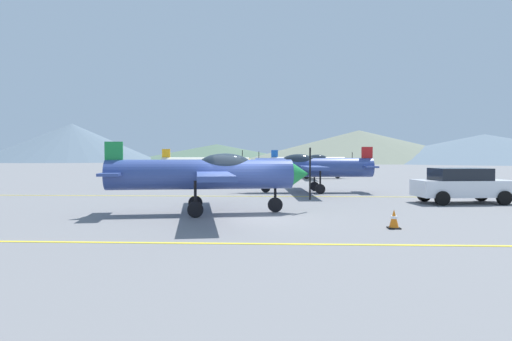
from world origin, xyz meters
name	(u,v)px	position (x,y,z in m)	size (l,w,h in m)	color
ground_plane	(242,218)	(0.00, 0.00, 0.00)	(400.00, 400.00, 0.00)	slate
apron_line_near	(228,244)	(0.00, -4.54, 0.01)	(80.00, 0.16, 0.01)	yellow
apron_line_far	(254,196)	(0.00, 8.31, 0.01)	(80.00, 0.16, 0.01)	yellow
airplane_near	(209,173)	(-1.36, 1.23, 1.53)	(7.93, 9.07, 2.71)	#33478C
airplane_mid	(309,167)	(3.13, 11.04, 1.53)	(7.88, 9.07, 2.71)	#33478C
airplane_far	(209,164)	(-4.10, 19.44, 1.53)	(7.87, 9.06, 2.71)	silver
airplane_back	(311,162)	(4.51, 27.39, 1.53)	(7.83, 9.03, 2.71)	silver
car_sedan	(462,185)	(9.77, 5.35, 0.84)	(4.48, 2.40, 1.62)	white
traffic_cone_front	(394,219)	(4.76, -2.02, 0.29)	(0.36, 0.36, 0.59)	black
hill_left	(72,143)	(-69.65, 135.88, 6.59)	(59.86, 59.86, 13.19)	slate
hill_centerleft	(217,153)	(-22.19, 158.06, 3.28)	(69.56, 69.56, 6.55)	#4C6651
hill_centerright	(359,146)	(28.46, 133.25, 5.23)	(82.07, 82.07, 10.45)	slate
hill_right	(484,149)	(62.68, 119.53, 4.22)	(82.63, 82.63, 8.43)	slate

